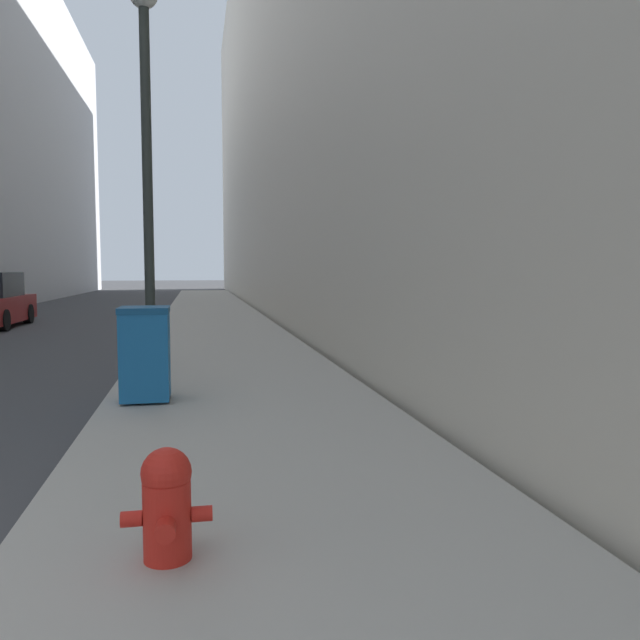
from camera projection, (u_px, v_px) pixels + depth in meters
The scene contains 5 objects.
sidewalk_right at pixel (216, 323), 20.15m from camera, with size 3.58×60.00×0.13m.
building_right_stone at pixel (381, 76), 28.64m from camera, with size 12.00×60.00×21.29m.
fire_hydrant at pixel (167, 502), 3.59m from camera, with size 0.52×0.40×0.66m.
trash_bin at pixel (145, 353), 7.90m from camera, with size 0.61×0.66×1.20m.
lamppost at pixel (147, 142), 9.81m from camera, with size 0.44×0.44×6.15m.
Camera 1 is at (4.51, -2.35, 1.81)m, focal length 35.00 mm.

